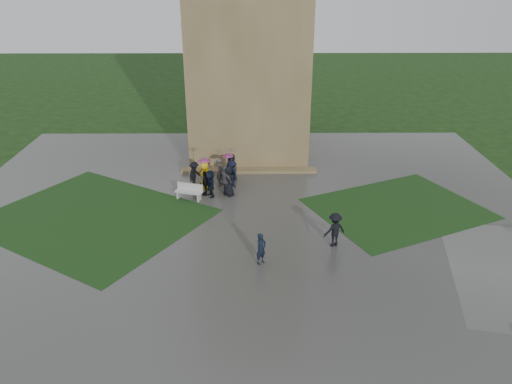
{
  "coord_description": "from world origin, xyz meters",
  "views": [
    {
      "loc": [
        0.21,
        -20.3,
        12.66
      ],
      "look_at": [
        0.43,
        4.77,
        1.2
      ],
      "focal_mm": 35.0,
      "sensor_mm": 36.0,
      "label": 1
    }
  ],
  "objects_px": {
    "pedestrian_mid": "(261,249)",
    "pedestrian_near": "(335,230)",
    "tower": "(248,24)",
    "bench": "(189,191)"
  },
  "relations": [
    {
      "from": "tower",
      "to": "bench",
      "type": "relative_size",
      "value": 10.59
    },
    {
      "from": "bench",
      "to": "pedestrian_mid",
      "type": "height_order",
      "value": "pedestrian_mid"
    },
    {
      "from": "pedestrian_mid",
      "to": "pedestrian_near",
      "type": "height_order",
      "value": "pedestrian_near"
    },
    {
      "from": "pedestrian_mid",
      "to": "pedestrian_near",
      "type": "bearing_deg",
      "value": -23.08
    },
    {
      "from": "pedestrian_near",
      "to": "pedestrian_mid",
      "type": "bearing_deg",
      "value": 0.61
    },
    {
      "from": "tower",
      "to": "bench",
      "type": "xyz_separation_m",
      "value": [
        -3.5,
        -8.59,
        -8.5
      ]
    },
    {
      "from": "tower",
      "to": "pedestrian_near",
      "type": "height_order",
      "value": "tower"
    },
    {
      "from": "pedestrian_mid",
      "to": "pedestrian_near",
      "type": "distance_m",
      "value": 3.95
    },
    {
      "from": "tower",
      "to": "pedestrian_near",
      "type": "xyz_separation_m",
      "value": [
        4.23,
        -14.01,
        -8.1
      ]
    },
    {
      "from": "bench",
      "to": "pedestrian_near",
      "type": "bearing_deg",
      "value": -17.26
    }
  ]
}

